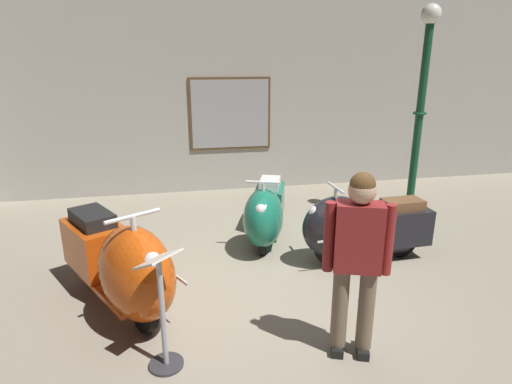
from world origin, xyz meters
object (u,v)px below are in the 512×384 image
scooter_0 (123,265)px  lamppost (420,115)px  scooter_1 (265,213)px  scooter_2 (356,228)px  info_stanchion (163,321)px  visitor_0 (357,254)px

scooter_0 → lamppost: lamppost is taller
scooter_1 → scooter_2: scooter_2 is taller
scooter_1 → info_stanchion: info_stanchion is taller
scooter_0 → scooter_1: bearing=98.7°
scooter_2 → visitor_0: (-0.72, -1.57, 0.47)m
info_stanchion → scooter_0: bearing=114.2°
scooter_0 → scooter_1: size_ratio=1.15×
lamppost → visitor_0: 3.46m
scooter_1 → info_stanchion: 2.51m
scooter_0 → scooter_2: 2.68m
info_stanchion → lamppost: bearing=35.5°
scooter_0 → lamppost: bearing=83.7°
scooter_0 → scooter_2: scooter_0 is taller
scooter_0 → info_stanchion: 0.93m
scooter_1 → scooter_0: bearing=-33.1°
lamppost → info_stanchion: size_ratio=3.02×
scooter_0 → info_stanchion: size_ratio=1.83×
scooter_1 → lamppost: 2.61m
visitor_0 → scooter_0: bearing=81.5°
scooter_2 → scooter_0: bearing=10.3°
lamppost → info_stanchion: lamppost is taller
scooter_2 → visitor_0: bearing=62.9°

